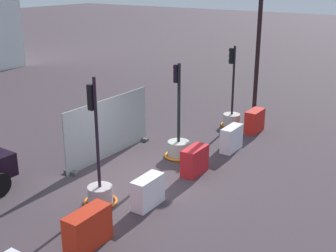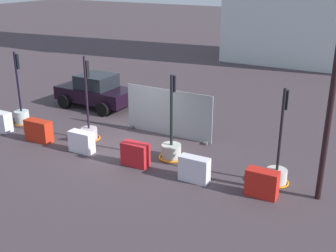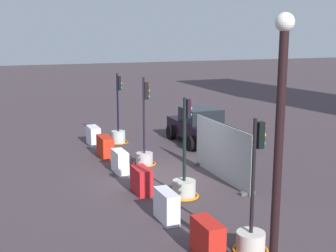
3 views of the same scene
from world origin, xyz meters
name	(u,v)px [view 1 (image 1 of 3)]	position (x,y,z in m)	size (l,w,h in m)	color
ground_plane	(137,177)	(0.00, 0.00, 0.00)	(120.00, 120.00, 0.00)	#40353A
traffic_light_1	(100,187)	(-1.78, -0.16, 0.46)	(0.89, 0.89, 3.38)	#B4A5A8
traffic_light_2	(178,145)	(2.00, -0.16, 0.42)	(0.94, 0.94, 3.11)	#B8B9AB
traffic_light_3	(232,114)	(5.85, -0.15, 0.47)	(0.84, 0.84, 3.16)	beige
construction_barrier_1	(88,229)	(-3.40, -1.30, 0.43)	(1.13, 0.47, 0.86)	red
construction_barrier_2	(148,192)	(-1.21, -1.30, 0.40)	(0.97, 0.42, 0.81)	white
construction_barrier_3	(195,161)	(1.18, -1.27, 0.41)	(0.98, 0.46, 0.83)	red
construction_barrier_4	(232,139)	(3.49, -1.33, 0.42)	(1.00, 0.40, 0.84)	silver
construction_barrier_5	(255,121)	(5.68, -1.20, 0.43)	(0.97, 0.45, 0.85)	red
street_lamp_post	(258,42)	(7.21, -0.51, 3.15)	(0.36, 0.36, 5.36)	black
site_fence_panel	(109,129)	(0.80, 1.77, 0.93)	(3.89, 0.50, 1.95)	#969B9F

